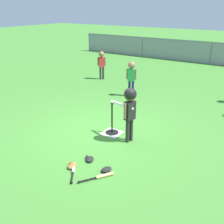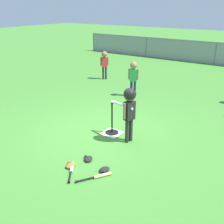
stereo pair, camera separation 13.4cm
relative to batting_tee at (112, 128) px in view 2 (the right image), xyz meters
The scene contains 13 objects.
ground_plane 0.30m from the batting_tee, 157.58° to the right, with size 60.00×60.00×0.00m, color #3D7A2D.
home_plate 0.13m from the batting_tee, 90.00° to the right, with size 0.44×0.44×0.01m, color white.
batting_tee is the anchor object (origin of this frame).
baseball_on_tee 0.68m from the batting_tee, 90.00° to the right, with size 0.07×0.07×0.07m, color white.
batter_child 0.97m from the batting_tee, 13.67° to the right, with size 0.64×0.35×1.27m.
fielder_deep_center 3.00m from the batting_tee, 110.94° to the left, with size 0.33×0.23×1.18m.
fielder_near_left 5.15m from the batting_tee, 128.50° to the left, with size 0.28×0.25×1.16m.
spare_bat_silver 1.79m from the batting_tee, 80.25° to the right, with size 0.41×0.53×0.06m.
spare_bat_wood 1.85m from the batting_tee, 62.35° to the right, with size 0.41×0.59×0.06m.
glove_by_plate 1.34m from the batting_tee, 75.96° to the right, with size 0.25×0.27×0.07m.
glove_near_bats 1.69m from the batting_tee, 83.46° to the right, with size 0.20×0.24×0.07m.
glove_tossed_aside 1.64m from the batting_tee, 59.95° to the right, with size 0.20×0.25×0.07m.
outfield_fence 9.62m from the batting_tee, 91.51° to the left, with size 16.06×0.06×1.15m.
Camera 2 is at (3.65, -4.75, 2.93)m, focal length 43.20 mm.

